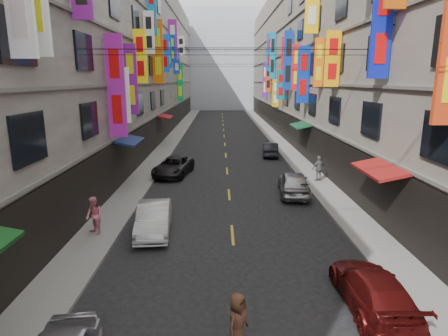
{
  "coord_description": "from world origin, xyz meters",
  "views": [
    {
      "loc": [
        -0.56,
        2.52,
        6.7
      ],
      "look_at": [
        -0.46,
        11.17,
        4.66
      ],
      "focal_mm": 30.0,
      "sensor_mm": 36.0,
      "label": 1
    }
  ],
  "objects_px": {
    "car_right_near": "(373,290)",
    "pedestrian_rfar": "(319,168)",
    "car_left_mid": "(154,218)",
    "car_right_far": "(270,149)",
    "car_right_mid": "(294,183)",
    "car_left_far": "(173,166)",
    "scooter_far_right": "(301,192)",
    "pedestrian_crossing": "(237,322)",
    "pedestrian_lfar": "(94,216)"
  },
  "relations": [
    {
      "from": "car_right_near",
      "to": "car_right_far",
      "type": "bearing_deg",
      "value": -89.64
    },
    {
      "from": "scooter_far_right",
      "to": "car_left_mid",
      "type": "bearing_deg",
      "value": 26.52
    },
    {
      "from": "car_left_mid",
      "to": "pedestrian_rfar",
      "type": "bearing_deg",
      "value": 35.94
    },
    {
      "from": "scooter_far_right",
      "to": "car_left_far",
      "type": "xyz_separation_m",
      "value": [
        -8.03,
        5.69,
        0.2
      ]
    },
    {
      "from": "scooter_far_right",
      "to": "car_right_mid",
      "type": "bearing_deg",
      "value": -76.01
    },
    {
      "from": "pedestrian_lfar",
      "to": "pedestrian_rfar",
      "type": "xyz_separation_m",
      "value": [
        12.07,
        8.74,
        0.01
      ]
    },
    {
      "from": "car_left_mid",
      "to": "car_left_far",
      "type": "relative_size",
      "value": 0.86
    },
    {
      "from": "car_left_mid",
      "to": "pedestrian_lfar",
      "type": "bearing_deg",
      "value": -175.43
    },
    {
      "from": "car_left_mid",
      "to": "car_right_mid",
      "type": "relative_size",
      "value": 0.95
    },
    {
      "from": "car_right_mid",
      "to": "pedestrian_lfar",
      "type": "distance_m",
      "value": 11.56
    },
    {
      "from": "pedestrian_crossing",
      "to": "pedestrian_rfar",
      "type": "bearing_deg",
      "value": 10.98
    },
    {
      "from": "car_left_mid",
      "to": "car_left_far",
      "type": "xyz_separation_m",
      "value": [
        -0.38,
        10.43,
        -0.02
      ]
    },
    {
      "from": "car_left_mid",
      "to": "car_left_far",
      "type": "distance_m",
      "value": 10.44
    },
    {
      "from": "car_right_mid",
      "to": "pedestrian_rfar",
      "type": "height_order",
      "value": "pedestrian_rfar"
    },
    {
      "from": "car_right_near",
      "to": "car_left_far",
      "type": "bearing_deg",
      "value": -63.76
    },
    {
      "from": "car_right_far",
      "to": "pedestrian_lfar",
      "type": "bearing_deg",
      "value": 65.39
    },
    {
      "from": "car_left_far",
      "to": "car_right_mid",
      "type": "bearing_deg",
      "value": -22.09
    },
    {
      "from": "pedestrian_lfar",
      "to": "pedestrian_rfar",
      "type": "bearing_deg",
      "value": 77.78
    },
    {
      "from": "car_left_mid",
      "to": "pedestrian_lfar",
      "type": "distance_m",
      "value": 2.56
    },
    {
      "from": "car_right_far",
      "to": "car_left_far",
      "type": "bearing_deg",
      "value": 45.95
    },
    {
      "from": "car_left_mid",
      "to": "car_right_far",
      "type": "bearing_deg",
      "value": 61.47
    },
    {
      "from": "car_right_far",
      "to": "pedestrian_rfar",
      "type": "bearing_deg",
      "value": 107.65
    },
    {
      "from": "car_left_mid",
      "to": "car_right_near",
      "type": "height_order",
      "value": "car_left_mid"
    },
    {
      "from": "car_left_far",
      "to": "car_right_mid",
      "type": "xyz_separation_m",
      "value": [
        7.73,
        -4.84,
        0.07
      ]
    },
    {
      "from": "car_right_mid",
      "to": "pedestrian_rfar",
      "type": "distance_m",
      "value": 3.51
    },
    {
      "from": "car_right_mid",
      "to": "car_right_near",
      "type": "bearing_deg",
      "value": 96.32
    },
    {
      "from": "car_left_mid",
      "to": "car_right_near",
      "type": "xyz_separation_m",
      "value": [
        7.52,
        -5.83,
        -0.06
      ]
    },
    {
      "from": "scooter_far_right",
      "to": "pedestrian_rfar",
      "type": "bearing_deg",
      "value": -123.36
    },
    {
      "from": "scooter_far_right",
      "to": "pedestrian_crossing",
      "type": "bearing_deg",
      "value": 65.64
    },
    {
      "from": "scooter_far_right",
      "to": "pedestrian_crossing",
      "type": "relative_size",
      "value": 1.15
    },
    {
      "from": "pedestrian_lfar",
      "to": "car_right_mid",
      "type": "bearing_deg",
      "value": 73.27
    },
    {
      "from": "car_left_mid",
      "to": "pedestrian_lfar",
      "type": "xyz_separation_m",
      "value": [
        -2.51,
        -0.43,
        0.3
      ]
    },
    {
      "from": "car_right_far",
      "to": "pedestrian_crossing",
      "type": "relative_size",
      "value": 2.38
    },
    {
      "from": "scooter_far_right",
      "to": "pedestrian_rfar",
      "type": "xyz_separation_m",
      "value": [
        1.91,
        3.57,
        0.53
      ]
    },
    {
      "from": "car_right_near",
      "to": "pedestrian_crossing",
      "type": "relative_size",
      "value": 2.67
    },
    {
      "from": "scooter_far_right",
      "to": "car_right_near",
      "type": "distance_m",
      "value": 10.58
    },
    {
      "from": "pedestrian_rfar",
      "to": "car_left_mid",
      "type": "bearing_deg",
      "value": 21.53
    },
    {
      "from": "scooter_far_right",
      "to": "pedestrian_crossing",
      "type": "xyz_separation_m",
      "value": [
        -4.27,
        -12.32,
        0.34
      ]
    },
    {
      "from": "car_right_near",
      "to": "pedestrian_rfar",
      "type": "relative_size",
      "value": 2.46
    },
    {
      "from": "car_left_mid",
      "to": "car_right_far",
      "type": "xyz_separation_m",
      "value": [
        7.52,
        17.32,
        -0.05
      ]
    },
    {
      "from": "car_right_near",
      "to": "pedestrian_rfar",
      "type": "bearing_deg",
      "value": -97.87
    },
    {
      "from": "car_left_far",
      "to": "car_right_near",
      "type": "bearing_deg",
      "value": -54.17
    },
    {
      "from": "scooter_far_right",
      "to": "pedestrian_lfar",
      "type": "relative_size",
      "value": 1.07
    },
    {
      "from": "pedestrian_lfar",
      "to": "car_left_far",
      "type": "bearing_deg",
      "value": 120.77
    },
    {
      "from": "scooter_far_right",
      "to": "car_right_mid",
      "type": "xyz_separation_m",
      "value": [
        -0.3,
        0.85,
        0.28
      ]
    },
    {
      "from": "scooter_far_right",
      "to": "pedestrian_lfar",
      "type": "xyz_separation_m",
      "value": [
        -10.16,
        -5.17,
        0.52
      ]
    },
    {
      "from": "pedestrian_rfar",
      "to": "pedestrian_crossing",
      "type": "height_order",
      "value": "pedestrian_rfar"
    },
    {
      "from": "car_left_mid",
      "to": "pedestrian_lfar",
      "type": "height_order",
      "value": "pedestrian_lfar"
    },
    {
      "from": "car_left_far",
      "to": "car_right_near",
      "type": "relative_size",
      "value": 1.11
    },
    {
      "from": "car_left_far",
      "to": "pedestrian_lfar",
      "type": "relative_size",
      "value": 2.77
    }
  ]
}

